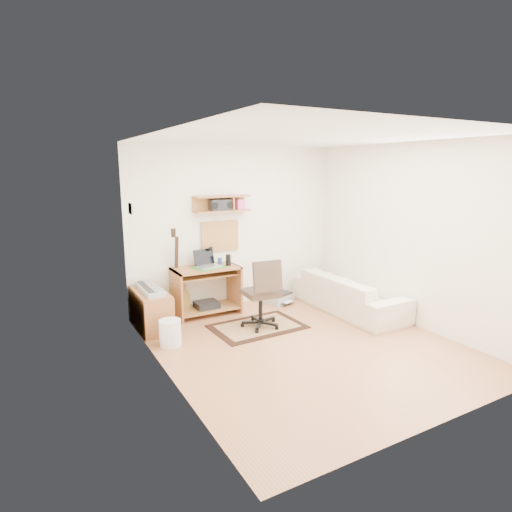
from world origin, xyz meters
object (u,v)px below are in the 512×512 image
printer (278,298)px  sofa (349,287)px  task_chair (261,293)px  desk (206,291)px  cabinet (151,310)px

printer → sofa: size_ratio=0.22×
task_chair → sofa: task_chair is taller
desk → sofa: size_ratio=0.50×
sofa → desk: bearing=64.8°
sofa → task_chair: bearing=87.6°
task_chair → cabinet: bearing=156.7°
desk → sofa: sofa is taller
task_chair → printer: size_ratio=2.36×
cabinet → sofa: sofa is taller
desk → cabinet: bearing=-169.2°
task_chair → sofa: size_ratio=0.51×
desk → printer: desk is taller
cabinet → printer: bearing=3.1°
cabinet → printer: size_ratio=2.07×
task_chair → cabinet: task_chair is taller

